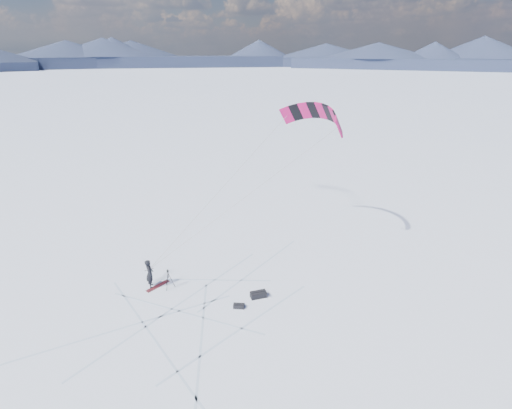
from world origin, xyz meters
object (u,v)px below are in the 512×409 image
object	(u,v)px
snowboard	(158,286)
snowkiter	(151,287)
tripod	(168,276)
gear_bag_b	(239,306)
gear_bag_a	(258,294)

from	to	relation	value
snowboard	snowkiter	bearing A→B (deg)	135.83
snowkiter	snowboard	distance (m)	0.40
tripod	snowboard	bearing A→B (deg)	156.27
gear_bag_b	snowkiter	bearing A→B (deg)	164.74
snowboard	tripod	world-z (taller)	tripod
snowboard	tripod	size ratio (longest dim) A/B	1.26
snowboard	gear_bag_a	distance (m)	6.33
snowkiter	tripod	size ratio (longest dim) A/B	1.51
snowboard	tripod	distance (m)	1.10
snowkiter	gear_bag_a	distance (m)	6.71
snowkiter	gear_bag_a	xyz separation A→B (m)	(5.96, -3.08, 0.19)
gear_bag_a	snowkiter	bearing A→B (deg)	154.04
gear_bag_a	gear_bag_b	distance (m)	1.49
snowboard	gear_bag_a	bearing A→B (deg)	-59.37
tripod	gear_bag_b	size ratio (longest dim) A/B	1.80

